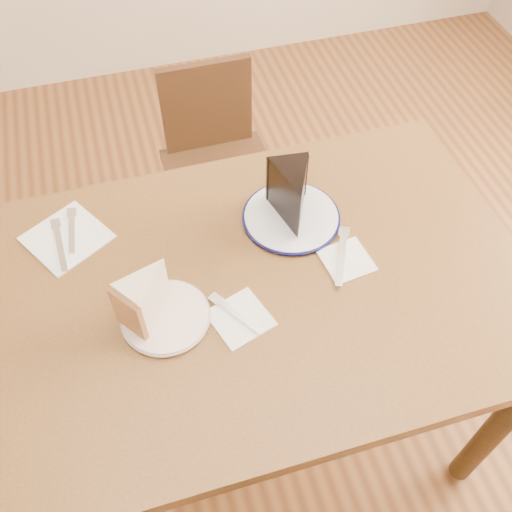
% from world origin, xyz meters
% --- Properties ---
extents(ground, '(4.00, 4.00, 0.00)m').
position_xyz_m(ground, '(0.00, 0.00, 0.00)').
color(ground, '#552F16').
rests_on(ground, ground).
extents(table, '(1.20, 0.80, 0.75)m').
position_xyz_m(table, '(0.00, 0.00, 0.65)').
color(table, '#4B2E14').
rests_on(table, ground).
extents(chair_far, '(0.37, 0.37, 0.73)m').
position_xyz_m(chair_far, '(0.07, 0.75, 0.41)').
color(chair_far, black).
rests_on(chair_far, ground).
extents(plate_cream, '(0.18, 0.18, 0.01)m').
position_xyz_m(plate_cream, '(-0.21, -0.04, 0.76)').
color(plate_cream, white).
rests_on(plate_cream, table).
extents(plate_navy, '(0.22, 0.22, 0.01)m').
position_xyz_m(plate_navy, '(0.13, 0.15, 0.76)').
color(plate_navy, white).
rests_on(plate_navy, table).
extents(carrot_cake, '(0.13, 0.13, 0.11)m').
position_xyz_m(carrot_cake, '(-0.23, -0.02, 0.82)').
color(carrot_cake, beige).
rests_on(carrot_cake, plate_cream).
extents(chocolate_cake, '(0.11, 0.14, 0.13)m').
position_xyz_m(chocolate_cake, '(0.13, 0.15, 0.83)').
color(chocolate_cake, black).
rests_on(chocolate_cake, plate_navy).
extents(napkin_cream, '(0.14, 0.14, 0.00)m').
position_xyz_m(napkin_cream, '(-0.06, -0.08, 0.75)').
color(napkin_cream, white).
rests_on(napkin_cream, table).
extents(napkin_navy, '(0.12, 0.12, 0.00)m').
position_xyz_m(napkin_navy, '(0.21, -0.00, 0.75)').
color(napkin_navy, white).
rests_on(napkin_navy, table).
extents(napkin_spare, '(0.22, 0.22, 0.00)m').
position_xyz_m(napkin_spare, '(-0.39, 0.24, 0.75)').
color(napkin_spare, white).
rests_on(napkin_spare, table).
extents(fork_cream, '(0.09, 0.12, 0.00)m').
position_xyz_m(fork_cream, '(-0.07, -0.07, 0.76)').
color(fork_cream, silver).
rests_on(fork_cream, napkin_cream).
extents(knife_navy, '(0.09, 0.16, 0.00)m').
position_xyz_m(knife_navy, '(0.20, 0.01, 0.76)').
color(knife_navy, silver).
rests_on(knife_navy, napkin_navy).
extents(fork_spare, '(0.03, 0.14, 0.00)m').
position_xyz_m(fork_spare, '(-0.38, 0.26, 0.76)').
color(fork_spare, silver).
rests_on(fork_spare, napkin_spare).
extents(knife_spare, '(0.02, 0.16, 0.00)m').
position_xyz_m(knife_spare, '(-0.41, 0.22, 0.76)').
color(knife_spare, silver).
rests_on(knife_spare, napkin_spare).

